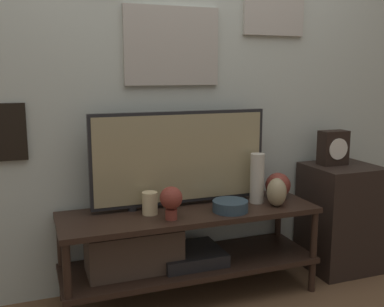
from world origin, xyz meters
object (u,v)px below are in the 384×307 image
(vase_urn_stoneware, at_px, (277,192))
(mantel_clock, at_px, (333,148))
(television, at_px, (180,158))
(vase_round_glass, at_px, (278,185))
(vase_wide_bowl, at_px, (230,206))
(candle_jar, at_px, (150,203))
(vase_tall_ceramic, at_px, (257,178))
(decorative_bust, at_px, (171,200))

(vase_urn_stoneware, xyz_separation_m, mantel_clock, (0.51, 0.17, 0.20))
(television, height_order, vase_round_glass, television)
(vase_wide_bowl, bearing_deg, television, 138.47)
(vase_wide_bowl, distance_m, candle_jar, 0.45)
(vase_tall_ceramic, height_order, decorative_bust, vase_tall_ceramic)
(vase_wide_bowl, xyz_separation_m, mantel_clock, (0.80, 0.17, 0.25))
(vase_round_glass, xyz_separation_m, decorative_bust, (-0.74, -0.17, 0.03))
(television, relative_size, decorative_bust, 5.84)
(vase_urn_stoneware, relative_size, mantel_clock, 0.75)
(television, bearing_deg, candle_jar, -155.86)
(vase_urn_stoneware, bearing_deg, television, 158.80)
(vase_round_glass, height_order, vase_tall_ceramic, vase_tall_ceramic)
(television, bearing_deg, mantel_clock, -1.44)
(vase_wide_bowl, relative_size, candle_jar, 1.61)
(vase_urn_stoneware, bearing_deg, vase_wide_bowl, 179.69)
(television, relative_size, vase_round_glass, 6.66)
(vase_wide_bowl, height_order, mantel_clock, mantel_clock)
(decorative_bust, bearing_deg, mantel_clock, 9.39)
(television, bearing_deg, decorative_bust, -120.07)
(vase_round_glass, bearing_deg, television, 175.73)
(vase_wide_bowl, height_order, candle_jar, candle_jar)
(vase_wide_bowl, bearing_deg, vase_urn_stoneware, -0.31)
(television, xyz_separation_m, mantel_clock, (1.03, -0.03, 0.00))
(vase_round_glass, height_order, mantel_clock, mantel_clock)
(television, relative_size, mantel_clock, 4.67)
(vase_tall_ceramic, relative_size, candle_jar, 2.39)
(vase_wide_bowl, height_order, vase_tall_ceramic, vase_tall_ceramic)
(candle_jar, height_order, decorative_bust, decorative_bust)
(mantel_clock, bearing_deg, vase_round_glass, -177.18)
(vase_wide_bowl, xyz_separation_m, decorative_bust, (-0.35, -0.02, 0.08))
(vase_tall_ceramic, height_order, candle_jar, vase_tall_ceramic)
(candle_jar, relative_size, decorative_bust, 0.70)
(vase_round_glass, bearing_deg, vase_wide_bowl, -158.80)
(television, height_order, mantel_clock, television)
(vase_round_glass, xyz_separation_m, vase_tall_ceramic, (-0.17, -0.05, 0.07))
(candle_jar, xyz_separation_m, decorative_bust, (0.08, -0.12, 0.04))
(vase_round_glass, bearing_deg, mantel_clock, 2.82)
(vase_urn_stoneware, bearing_deg, mantel_clock, 18.79)
(vase_tall_ceramic, bearing_deg, decorative_bust, -168.19)
(vase_round_glass, xyz_separation_m, vase_wide_bowl, (-0.39, -0.15, -0.05))
(candle_jar, bearing_deg, television, 24.14)
(television, distance_m, decorative_bust, 0.31)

